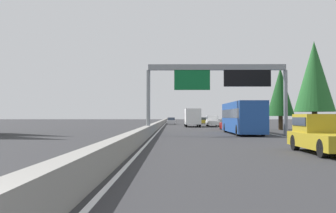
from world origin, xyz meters
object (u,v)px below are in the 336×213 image
sign_gantry_overhead (219,79)px  box_truck_far_right (192,117)px  sedan_near_center (204,121)px  pickup_distant_b (212,121)px  pickup_far_left (323,134)px  minivan_far_center (194,119)px  conifer_right_near (314,77)px  sedan_mid_left (171,121)px  sedan_mid_center (228,124)px  conifer_right_mid (280,92)px  bus_distant_a (242,117)px

sign_gantry_overhead → box_truck_far_right: sign_gantry_overhead is taller
sedan_near_center → pickup_distant_b: size_ratio=0.79×
pickup_far_left → sedan_near_center: size_ratio=1.27×
sign_gantry_overhead → minivan_far_center: 87.88m
sign_gantry_overhead → sedan_near_center: (55.18, -3.18, -4.41)m
pickup_distant_b → conifer_right_near: (-23.44, -9.18, 5.35)m
sign_gantry_overhead → pickup_far_left: 17.08m
pickup_far_left → sedan_near_center: bearing=-0.1°
pickup_far_left → box_truck_far_right: 45.90m
box_truck_far_right → conifer_right_near: bearing=-147.3°
pickup_distant_b → sedan_mid_left: bearing=22.8°
pickup_far_left → pickup_distant_b: bearing=0.3°
sedan_mid_center → box_truck_far_right: 14.28m
box_truck_far_right → sedan_near_center: bearing=-8.9°
sign_gantry_overhead → sedan_mid_center: 16.66m
minivan_far_center → pickup_distant_b: 54.84m
sedan_near_center → sedan_mid_left: (-5.15, 7.57, 0.00)m
minivan_far_center → conifer_right_mid: (-72.07, -7.11, 3.94)m
pickup_distant_b → conifer_right_near: bearing=-158.6°
sedan_near_center → box_truck_far_right: 26.07m
sedan_mid_center → conifer_right_near: conifer_right_near is taller
sign_gantry_overhead → minivan_far_center: (87.74, -2.75, -4.14)m
minivan_far_center → pickup_far_left: bearing=-179.8°
sedan_mid_left → box_truck_far_right: bearing=-170.3°
sedan_mid_center → sedan_near_center: 39.42m
sedan_near_center → sedan_mid_left: 9.15m
bus_distant_a → minivan_far_center: 84.11m
sedan_mid_center → conifer_right_mid: bearing=-90.7°
sedan_near_center → pickup_distant_b: (-22.28, 0.38, 0.23)m
sedan_mid_left → sedan_near_center: bearing=-55.8°
sedan_mid_center → sedan_near_center: same height
pickup_far_left → sedan_mid_center: 32.05m
minivan_far_center → sedan_near_center: 32.57m
sign_gantry_overhead → minivan_far_center: sign_gantry_overhead is taller
sedan_mid_left → pickup_distant_b: pickup_distant_b is taller
minivan_far_center → bus_distant_a: bearing=180.0°
bus_distant_a → minivan_far_center: bearing=-0.0°
pickup_far_left → bus_distant_a: bus_distant_a is taller
pickup_distant_b → sedan_mid_center: bearing=-179.0°
box_truck_far_right → conifer_right_near: size_ratio=0.82×
sign_gantry_overhead → pickup_distant_b: bearing=-4.9°
conifer_right_near → conifer_right_mid: (6.22, 2.13, -1.38)m
sign_gantry_overhead → sedan_mid_left: 50.41m
box_truck_far_right → conifer_right_mid: (-13.76, -10.72, 3.28)m
box_truck_far_right → conifer_right_mid: conifer_right_mid is taller
box_truck_far_right → pickup_distant_b: (3.46, -3.67, -0.70)m
conifer_right_mid → pickup_far_left: bearing=167.9°
sedan_mid_center → sedan_mid_left: 35.08m
minivan_far_center → box_truck_far_right: (-58.30, 3.61, 0.66)m
minivan_far_center → conifer_right_mid: 72.52m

